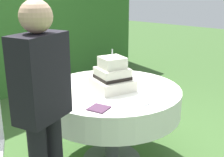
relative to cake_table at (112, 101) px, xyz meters
The scene contains 7 objects.
cake_table is the anchor object (origin of this frame).
wedding_cake 0.25m from the cake_table, 126.62° to the right, with size 0.43×0.43×0.38m.
serving_plate_near 0.43m from the cake_table, 29.95° to the right, with size 0.13×0.13×0.01m, color white.
serving_plate_far 0.37m from the cake_table, 67.70° to the left, with size 0.11×0.11×0.01m, color white.
serving_plate_left 0.45m from the cake_table, 106.39° to the right, with size 0.15×0.15×0.01m, color white.
napkin_stack 0.51m from the cake_table, 151.10° to the right, with size 0.14×0.14×0.01m, color #4C2D47.
standing_person 0.99m from the cake_table, 167.11° to the right, with size 0.40×0.27×1.60m.
Camera 1 is at (-1.95, -1.67, 1.67)m, focal length 46.93 mm.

